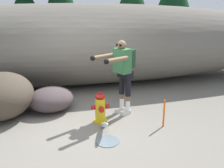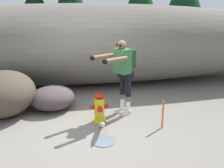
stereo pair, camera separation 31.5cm
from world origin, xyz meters
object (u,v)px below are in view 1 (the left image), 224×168
(boulder_large, at_px, (0,96))
(boulder_mid, at_px, (51,99))
(utility_worker, at_px, (123,68))
(fire_hydrant, at_px, (100,108))
(survey_stake, at_px, (164,113))

(boulder_large, distance_m, boulder_mid, 1.11)
(utility_worker, xyz_separation_m, boulder_large, (-2.68, 0.34, -0.58))
(utility_worker, distance_m, boulder_large, 2.77)
(fire_hydrant, bearing_deg, survey_stake, -20.96)
(utility_worker, relative_size, boulder_mid, 1.57)
(boulder_large, height_order, boulder_mid, boulder_large)
(fire_hydrant, relative_size, survey_stake, 1.15)
(utility_worker, distance_m, boulder_mid, 1.89)
(utility_worker, height_order, survey_stake, utility_worker)
(fire_hydrant, height_order, survey_stake, fire_hydrant)
(boulder_large, bearing_deg, utility_worker, -7.17)
(fire_hydrant, relative_size, boulder_large, 0.45)
(boulder_mid, distance_m, survey_stake, 2.68)
(utility_worker, xyz_separation_m, boulder_mid, (-1.62, 0.55, -0.81))
(fire_hydrant, relative_size, boulder_mid, 0.63)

